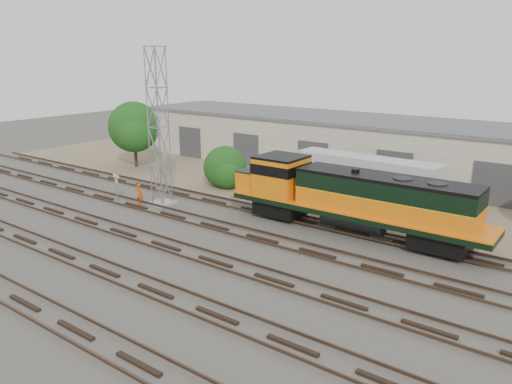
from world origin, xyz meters
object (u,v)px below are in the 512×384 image
Objects in this scene: signal_tower at (159,131)px; semi_trailer at (369,174)px; worker at (139,194)px; locomotive at (350,197)px.

signal_tower reaches higher than semi_trailer.
signal_tower is at bearing -136.79° from worker.
signal_tower is 1.02× the size of semi_trailer.
worker is at bearing -166.01° from locomotive.
signal_tower is (-14.55, -2.86, 3.38)m from locomotive.
locomotive is 1.50× the size of semi_trailer.
semi_trailer reaches higher than worker.
signal_tower reaches higher than worker.
worker is 18.06m from semi_trailer.
worker is at bearing -140.88° from signal_tower.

